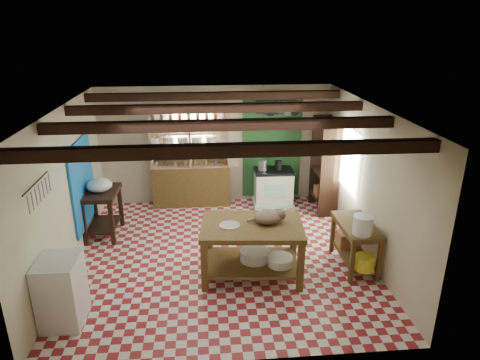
{
  "coord_description": "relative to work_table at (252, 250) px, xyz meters",
  "views": [
    {
      "loc": [
        -0.27,
        -6.57,
        3.86
      ],
      "look_at": [
        0.35,
        0.3,
        1.29
      ],
      "focal_mm": 32.0,
      "sensor_mm": 36.0,
      "label": 1
    }
  ],
  "objects": [
    {
      "name": "window_back",
      "position": [
        -0.95,
        3.1,
        1.25
      ],
      "size": [
        0.9,
        0.02,
        0.8
      ],
      "primitive_type": "cube",
      "color": "beige",
      "rests_on": "wall_back"
    },
    {
      "name": "blue_wall_patch",
      "position": [
        -2.92,
        1.52,
        0.65
      ],
      "size": [
        0.04,
        1.4,
        1.6
      ],
      "primitive_type": "cube",
      "color": "blue",
      "rests_on": "wall_left"
    },
    {
      "name": "tall_rack",
      "position": [
        1.83,
        2.42,
        0.55
      ],
      "size": [
        0.4,
        0.86,
        2.0
      ],
      "primitive_type": "cube",
      "color": "black",
      "rests_on": "floor"
    },
    {
      "name": "wicker_basket",
      "position": [
        1.72,
        0.41,
        -0.11
      ],
      "size": [
        0.37,
        0.3,
        0.26
      ],
      "primitive_type": "cube",
      "rotation": [
        0.0,
        0.0,
        0.02
      ],
      "color": "#95653C",
      "rests_on": "right_counter"
    },
    {
      "name": "prep_table",
      "position": [
        -2.65,
        1.61,
        0.01
      ],
      "size": [
        0.65,
        0.92,
        0.91
      ],
      "primitive_type": "cube",
      "rotation": [
        0.0,
        0.0,
        -0.03
      ],
      "color": "black",
      "rests_on": "floor"
    },
    {
      "name": "enamel_bowl",
      "position": [
        -2.65,
        1.61,
        0.57
      ],
      "size": [
        0.48,
        0.48,
        0.23
      ],
      "primitive_type": "ellipsoid",
      "rotation": [
        0.0,
        0.0,
        -0.03
      ],
      "color": "silver",
      "rests_on": "prep_table"
    },
    {
      "name": "white_cabinet",
      "position": [
        -2.67,
        -0.92,
        0.03
      ],
      "size": [
        0.53,
        0.64,
        0.95
      ],
      "primitive_type": "cube",
      "rotation": [
        0.0,
        0.0,
        -0.01
      ],
      "color": "silver",
      "rests_on": "floor"
    },
    {
      "name": "right_counter",
      "position": [
        1.73,
        0.11,
        -0.06
      ],
      "size": [
        0.56,
        1.09,
        0.77
      ],
      "primitive_type": "cube",
      "rotation": [
        0.0,
        0.0,
        0.02
      ],
      "color": "brown",
      "rests_on": "floor"
    },
    {
      "name": "window_right",
      "position": [
        2.03,
        1.62,
        0.95
      ],
      "size": [
        0.02,
        1.3,
        1.2
      ],
      "primitive_type": "cube",
      "color": "beige",
      "rests_on": "wall_right"
    },
    {
      "name": "wall_right",
      "position": [
        2.05,
        0.62,
        0.85
      ],
      "size": [
        0.04,
        5.0,
        2.6
      ],
      "primitive_type": "cube",
      "color": "beige",
      "rests_on": "floor"
    },
    {
      "name": "yellow_tub",
      "position": [
        1.74,
        -0.34,
        -0.13
      ],
      "size": [
        0.32,
        0.32,
        0.23
      ],
      "primitive_type": "cylinder",
      "rotation": [
        0.0,
        0.0,
        0.02
      ],
      "color": "gold",
      "rests_on": "right_counter"
    },
    {
      "name": "green_wall_patch",
      "position": [
        0.8,
        3.09,
        0.8
      ],
      "size": [
        1.3,
        0.04,
        2.3
      ],
      "primitive_type": "cube",
      "color": "#1F4F24",
      "rests_on": "wall_back"
    },
    {
      "name": "shelving_unit",
      "position": [
        -1.0,
        2.93,
        0.65
      ],
      "size": [
        1.7,
        0.34,
        2.2
      ],
      "primitive_type": "cube",
      "color": "tan",
      "rests_on": "floor"
    },
    {
      "name": "kettle_left",
      "position": [
        0.55,
        2.77,
        0.48
      ],
      "size": [
        0.19,
        0.19,
        0.22
      ],
      "primitive_type": "cylinder",
      "rotation": [
        0.0,
        0.0,
        -0.01
      ],
      "color": "#B8B7BF",
      "rests_on": "stove"
    },
    {
      "name": "basin_small",
      "position": [
        0.44,
        -0.14,
        -0.14
      ],
      "size": [
        0.44,
        0.44,
        0.14
      ],
      "primitive_type": "cylinder",
      "rotation": [
        0.0,
        0.0,
        -0.09
      ],
      "color": "silver",
      "rests_on": "work_table"
    },
    {
      "name": "white_bucket",
      "position": [
        1.68,
        -0.24,
        0.48
      ],
      "size": [
        0.31,
        0.31,
        0.3
      ],
      "primitive_type": "cylinder",
      "rotation": [
        0.0,
        0.0,
        0.02
      ],
      "color": "silver",
      "rests_on": "right_counter"
    },
    {
      "name": "stove",
      "position": [
        0.8,
        2.77,
        -0.04
      ],
      "size": [
        0.84,
        0.57,
        0.82
      ],
      "primitive_type": "cube",
      "rotation": [
        0.0,
        0.0,
        -0.01
      ],
      "color": "#EBE8CB",
      "rests_on": "floor"
    },
    {
      "name": "cat",
      "position": [
        0.25,
        0.03,
        0.55
      ],
      "size": [
        0.48,
        0.38,
        0.2
      ],
      "primitive_type": "ellipsoid",
      "rotation": [
        0.0,
        0.0,
        0.08
      ],
      "color": "#8D6B52",
      "rests_on": "work_table"
    },
    {
      "name": "floor",
      "position": [
        -0.45,
        0.62,
        -0.46
      ],
      "size": [
        5.0,
        5.0,
        0.02
      ],
      "primitive_type": "cube",
      "color": "maroon",
      "rests_on": "ground"
    },
    {
      "name": "wall_back",
      "position": [
        -0.45,
        3.12,
        0.85
      ],
      "size": [
        5.0,
        0.04,
        2.6
      ],
      "primitive_type": "cube",
      "color": "beige",
      "rests_on": "floor"
    },
    {
      "name": "kettle_right",
      "position": [
        0.9,
        2.77,
        0.47
      ],
      "size": [
        0.16,
        0.16,
        0.2
      ],
      "primitive_type": "cylinder",
      "rotation": [
        0.0,
        0.0,
        -0.01
      ],
      "color": "black",
      "rests_on": "stove"
    },
    {
      "name": "wall_left",
      "position": [
        -2.95,
        0.62,
        0.85
      ],
      "size": [
        0.04,
        5.0,
        2.6
      ],
      "primitive_type": "cube",
      "color": "beige",
      "rests_on": "floor"
    },
    {
      "name": "ceiling",
      "position": [
        -0.45,
        0.62,
        2.15
      ],
      "size": [
        5.0,
        5.0,
        0.02
      ],
      "primitive_type": "cube",
      "color": "#48484D",
      "rests_on": "wall_back"
    },
    {
      "name": "pot_rack",
      "position": [
        0.8,
        2.67,
        1.73
      ],
      "size": [
        0.86,
        0.12,
        0.36
      ],
      "primitive_type": "cube",
      "color": "black",
      "rests_on": "ceiling"
    },
    {
      "name": "utensil_rail",
      "position": [
        -2.89,
        -0.58,
        1.33
      ],
      "size": [
        0.06,
        0.9,
        0.28
      ],
      "primitive_type": "cube",
      "color": "black",
      "rests_on": "wall_left"
    },
    {
      "name": "wall_front",
      "position": [
        -0.45,
        -1.88,
        0.85
      ],
      "size": [
        5.0,
        0.04,
        2.6
      ],
      "primitive_type": "cube",
      "color": "beige",
      "rests_on": "floor"
    },
    {
      "name": "steel_tray",
      "position": [
        -0.35,
        -0.02,
        0.46
      ],
      "size": [
        0.34,
        0.34,
        0.02
      ],
      "primitive_type": "cylinder",
      "rotation": [
        0.0,
        0.0,
        -0.09
      ],
      "color": "#B8B7BF",
      "rests_on": "work_table"
    },
    {
      "name": "ceiling_beams",
      "position": [
        -0.45,
        0.62,
        2.03
      ],
      "size": [
        5.0,
        3.8,
        0.15
      ],
      "primitive_type": "cube",
      "color": "black",
      "rests_on": "ceiling"
    },
    {
      "name": "work_table",
      "position": [
        0.0,
        0.0,
        0.0
      ],
      "size": [
        1.67,
        1.19,
        0.89
      ],
      "primitive_type": "cube",
      "rotation": [
        0.0,
        0.0,
        -0.09
      ],
      "color": "brown",
      "rests_on": "floor"
    },
    {
      "name": "basin_large",
      "position": [
        0.05,
        0.05,
        -0.13
      ],
      "size": [
        0.52,
        0.52,
        0.17
      ],
      "primitive_type": "cylinder",
      "rotation": [
        0.0,
        0.0,
        -0.09
      ],
      "color": "silver",
      "rests_on": "work_table"
    }
  ]
}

